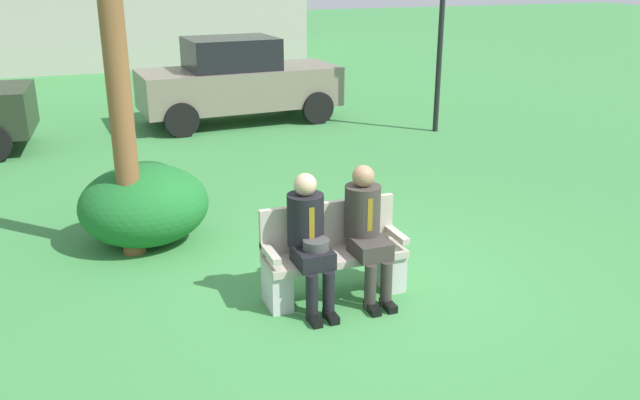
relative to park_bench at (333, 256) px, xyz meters
name	(u,v)px	position (x,y,z in m)	size (l,w,h in m)	color
ground_plane	(363,283)	(0.37, 0.09, -0.40)	(80.00, 80.00, 0.00)	#3E8744
park_bench	(333,256)	(0.00, 0.00, 0.00)	(1.36, 0.44, 0.90)	#B7AD9E
seated_man_left	(309,235)	(-0.29, -0.13, 0.31)	(0.34, 0.72, 1.26)	black
seated_man_right	(366,226)	(0.28, -0.12, 0.32)	(0.34, 0.72, 1.28)	#38332D
shrub_near_bench	(145,184)	(-1.37, 3.20, -0.10)	(0.95, 0.87, 0.59)	#1A521F
shrub_mid_lawn	(144,205)	(-1.52, 1.95, 0.06)	(1.45, 1.33, 0.91)	#1D692A
parked_car_far	(238,81)	(1.03, 7.63, 0.44)	(3.97, 1.86, 1.68)	slate
street_lamp	(442,16)	(4.35, 5.53, 1.74)	(0.24, 0.24, 3.47)	black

